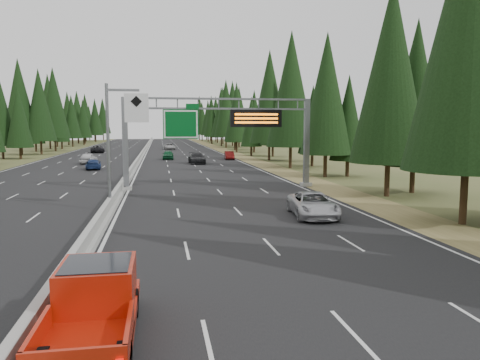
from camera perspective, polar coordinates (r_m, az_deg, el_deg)
name	(u,v)px	position (r m, az deg, el deg)	size (l,w,h in m)	color
road	(142,157)	(85.61, -11.92, 2.75)	(32.00, 260.00, 0.08)	black
shoulder_right	(239,156)	(86.79, -0.08, 2.93)	(3.60, 260.00, 0.06)	olive
shoulder_left	(36,158)	(88.08, -23.58, 2.44)	(3.60, 260.00, 0.06)	#475226
median_barrier	(141,155)	(85.58, -11.92, 3.00)	(0.70, 260.00, 0.85)	gray
sign_gantry	(226,128)	(40.67, -1.68, 6.30)	(16.75, 0.98, 7.80)	slate
hov_sign_pole	(117,138)	(30.46, -14.71, 5.02)	(2.80, 0.50, 8.00)	slate
tree_row_right	(269,104)	(81.54, 3.59, 9.28)	(11.87, 244.45, 18.91)	black
silver_minivan	(313,204)	(28.18, 8.86, -2.96)	(2.40, 5.21, 1.45)	#B0B0B5
red_pickup	(96,299)	(12.70, -17.19, -13.64)	(1.98, 5.55, 1.81)	black
car_ahead_green	(168,155)	(78.10, -8.77, 3.05)	(1.76, 4.37, 1.49)	#124E2A
car_ahead_dkred	(229,155)	(77.00, -1.32, 3.02)	(1.44, 4.12, 1.36)	#5B0E0D
car_ahead_dkgrey	(197,158)	(68.72, -5.29, 2.67)	(2.19, 5.39, 1.56)	black
car_ahead_white	(169,146)	(112.36, -8.59, 4.06)	(2.42, 5.25, 1.46)	#B1B1B1
car_ahead_far	(171,146)	(116.07, -8.43, 4.17)	(1.86, 4.63, 1.58)	black
car_onc_blue	(93,164)	(61.84, -17.45, 1.85)	(1.81, 4.46, 1.29)	navy
car_onc_white	(88,158)	(71.73, -17.99, 2.54)	(1.87, 4.64, 1.58)	silver
car_onc_far	(98,149)	(102.18, -16.96, 3.65)	(2.61, 5.65, 1.57)	black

